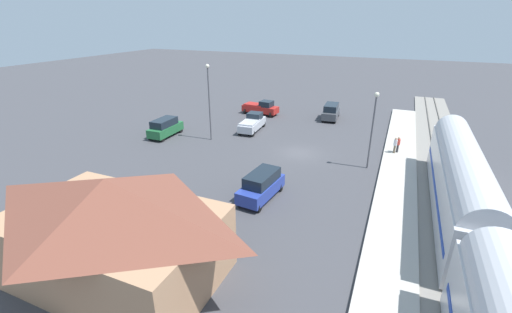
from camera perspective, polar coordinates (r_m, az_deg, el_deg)
ground_plane at (r=36.94m, az=7.24°, el=0.58°), size 200.00×200.00×0.00m
railway_track at (r=36.09m, az=29.08°, el=-2.60°), size 4.80×70.00×0.30m
platform at (r=35.75m, az=22.79°, el=-1.58°), size 3.20×46.00×0.30m
passenger_train at (r=20.03m, az=34.01°, el=-14.44°), size 2.93×38.61×4.98m
station_building at (r=20.13m, az=-22.90°, el=-10.90°), size 12.00×7.88×6.04m
pedestrian_on_platform at (r=38.42m, az=22.35°, el=1.93°), size 0.36×0.36×1.71m
pedestrian_waiting_far at (r=38.74m, az=22.78°, el=2.03°), size 0.36×0.36×1.71m
suv_green at (r=43.01m, az=-15.02°, el=4.76°), size 2.06×4.94×2.22m
suv_blue at (r=27.23m, az=0.91°, el=-4.83°), size 2.45×5.07×2.22m
pickup_red at (r=51.40m, az=0.84°, el=8.20°), size 5.56×2.88×2.14m
suv_charcoal at (r=49.96m, az=12.49°, el=7.41°), size 2.29×5.02×2.22m
pickup_silver at (r=43.77m, az=-0.61°, el=5.67°), size 2.30×5.52×2.14m
light_pole_near_platform at (r=33.23m, az=19.09°, el=5.58°), size 0.44×0.44×7.41m
light_pole_lot_center at (r=39.63m, az=-7.92°, el=10.29°), size 0.44×0.44×8.82m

